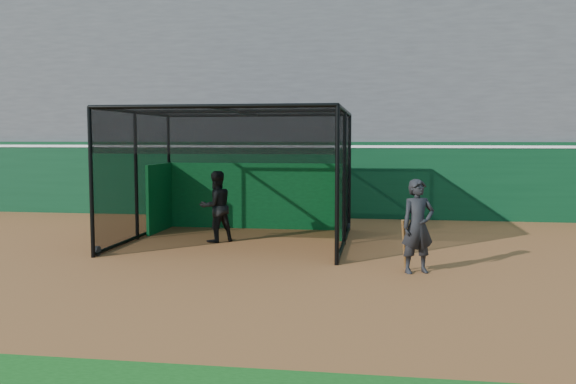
# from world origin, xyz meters

# --- Properties ---
(ground) EXTENTS (120.00, 120.00, 0.00)m
(ground) POSITION_xyz_m (0.00, 0.00, 0.00)
(ground) COLOR brown
(ground) RESTS_ON ground
(outfield_wall) EXTENTS (50.00, 0.50, 2.50)m
(outfield_wall) POSITION_xyz_m (0.00, 8.50, 1.29)
(outfield_wall) COLOR #093219
(outfield_wall) RESTS_ON ground
(grandstand) EXTENTS (50.00, 7.85, 8.95)m
(grandstand) POSITION_xyz_m (0.00, 12.27, 4.48)
(grandstand) COLOR #4C4C4F
(grandstand) RESTS_ON ground
(batting_cage) EXTENTS (5.44, 5.03, 3.28)m
(batting_cage) POSITION_xyz_m (-0.55, 3.33, 1.64)
(batting_cage) COLOR black
(batting_cage) RESTS_ON ground
(batter) EXTENTS (1.10, 1.09, 1.79)m
(batter) POSITION_xyz_m (-1.09, 3.25, 0.90)
(batter) COLOR black
(batter) RESTS_ON ground
(on_deck_player) EXTENTS (0.78, 0.66, 1.83)m
(on_deck_player) POSITION_xyz_m (3.72, 0.35, 0.91)
(on_deck_player) COLOR black
(on_deck_player) RESTS_ON ground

